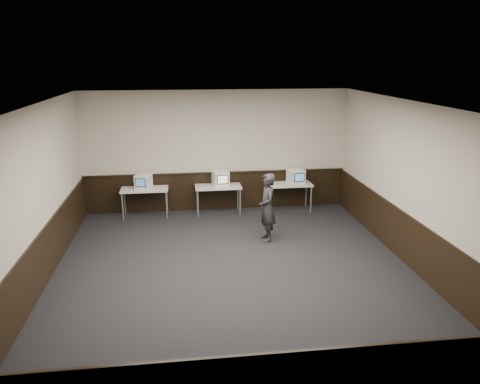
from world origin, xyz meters
The scene contains 17 objects.
floor centered at (0.00, 0.00, 0.00)m, with size 8.00×8.00×0.00m, color black.
ceiling centered at (0.00, 0.00, 3.20)m, with size 8.00×8.00×0.00m, color white.
back_wall centered at (0.00, 4.00, 1.60)m, with size 7.00×7.00×0.00m, color beige.
front_wall centered at (0.00, -4.00, 1.60)m, with size 7.00×7.00×0.00m, color beige.
left_wall centered at (-3.50, 0.00, 1.60)m, with size 8.00×8.00×0.00m, color beige.
right_wall centered at (3.50, 0.00, 1.60)m, with size 8.00×8.00×0.00m, color beige.
wainscot_back centered at (0.00, 3.98, 0.50)m, with size 6.98×0.04×1.00m, color black.
wainscot_left centered at (-3.48, 0.00, 0.50)m, with size 0.04×7.98×1.00m, color black.
wainscot_right centered at (3.48, 0.00, 0.50)m, with size 0.04×7.98×1.00m, color black.
wainscot_rail centered at (0.00, 3.96, 1.02)m, with size 6.98×0.06×0.04m, color black.
desk_left centered at (-1.90, 3.60, 0.68)m, with size 1.20×0.60×0.75m.
desk_center centered at (0.00, 3.60, 0.68)m, with size 1.20×0.60×0.75m.
desk_right centered at (1.90, 3.60, 0.68)m, with size 1.20×0.60×0.75m.
emac_left centered at (-1.92, 3.61, 0.93)m, with size 0.47×0.48×0.37m.
emac_center centered at (0.07, 3.63, 0.95)m, with size 0.46×0.47×0.39m.
emac_right centered at (2.07, 3.58, 0.94)m, with size 0.47×0.48×0.39m.
person centered at (0.92, 1.58, 0.77)m, with size 0.56×0.37×1.55m, color #242429.
Camera 1 is at (-0.96, -8.17, 4.01)m, focal length 35.00 mm.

